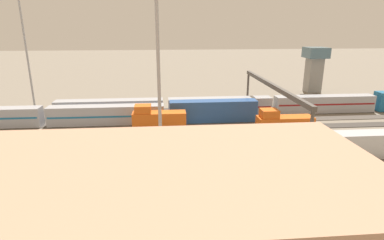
% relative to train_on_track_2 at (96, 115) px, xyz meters
% --- Properties ---
extents(ground_plane, '(400.00, 400.00, 0.00)m').
position_rel_train_on_track_2_xyz_m(ground_plane, '(-20.86, 5.00, -2.11)').
color(ground_plane, '#756B5B').
extents(track_bed_0, '(140.00, 2.80, 0.12)m').
position_rel_train_on_track_2_xyz_m(track_bed_0, '(-20.86, -10.00, -2.05)').
color(track_bed_0, '#3D3833').
rests_on(track_bed_0, ground_plane).
extents(track_bed_1, '(140.00, 2.80, 0.12)m').
position_rel_train_on_track_2_xyz_m(track_bed_1, '(-20.86, -5.00, -2.05)').
color(track_bed_1, '#4C443D').
rests_on(track_bed_1, ground_plane).
extents(track_bed_2, '(140.00, 2.80, 0.12)m').
position_rel_train_on_track_2_xyz_m(track_bed_2, '(-20.86, -0.00, -2.05)').
color(track_bed_2, '#4C443D').
rests_on(track_bed_2, ground_plane).
extents(track_bed_3, '(140.00, 2.80, 0.12)m').
position_rel_train_on_track_2_xyz_m(track_bed_3, '(-20.86, 5.00, -2.05)').
color(track_bed_3, '#3D3833').
rests_on(track_bed_3, ground_plane).
extents(track_bed_4, '(140.00, 2.80, 0.12)m').
position_rel_train_on_track_2_xyz_m(track_bed_4, '(-20.86, 10.00, -2.05)').
color(track_bed_4, '#4C443D').
rests_on(track_bed_4, ground_plane).
extents(track_bed_5, '(140.00, 2.80, 0.12)m').
position_rel_train_on_track_2_xyz_m(track_bed_5, '(-20.86, 15.00, -2.05)').
color(track_bed_5, '#4C443D').
rests_on(track_bed_5, ground_plane).
extents(track_bed_6, '(140.00, 2.80, 0.12)m').
position_rel_train_on_track_2_xyz_m(track_bed_6, '(-20.86, 20.00, -2.05)').
color(track_bed_6, '#3D3833').
rests_on(track_bed_6, ground_plane).
extents(train_on_track_2, '(66.40, 3.06, 4.40)m').
position_rel_train_on_track_2_xyz_m(train_on_track_2, '(0.00, 0.00, 0.00)').
color(train_on_track_2, '#285193').
rests_on(train_on_track_2, ground_plane).
extents(train_on_track_3, '(10.00, 3.00, 5.00)m').
position_rel_train_on_track_2_xyz_m(train_on_track_3, '(-12.56, 5.00, 0.05)').
color(train_on_track_3, '#D85914').
rests_on(train_on_track_3, ground_plane).
extents(train_on_track_1, '(90.60, 3.06, 4.40)m').
position_rel_train_on_track_2_xyz_m(train_on_track_1, '(-36.14, -5.00, -0.03)').
color(train_on_track_1, '#1E6B9E').
rests_on(train_on_track_1, ground_plane).
extents(train_on_track_6, '(114.80, 3.00, 4.40)m').
position_rel_train_on_track_2_xyz_m(train_on_track_6, '(-23.96, 20.00, -0.04)').
color(train_on_track_6, black).
rests_on(train_on_track_6, ground_plane).
extents(train_on_track_4, '(10.00, 3.00, 5.00)m').
position_rel_train_on_track_2_xyz_m(train_on_track_4, '(-35.08, 10.00, 0.05)').
color(train_on_track_4, '#D85914').
rests_on(train_on_track_4, ground_plane).
extents(light_mast_0, '(2.80, 0.70, 30.06)m').
position_rel_train_on_track_2_xyz_m(light_mast_0, '(17.10, -13.57, 16.77)').
color(light_mast_0, '#9EA0A5').
rests_on(light_mast_0, ground_plane).
extents(light_mast_1, '(2.80, 0.70, 26.06)m').
position_rel_train_on_track_2_xyz_m(light_mast_1, '(-13.31, 22.65, 14.60)').
color(light_mast_1, '#9EA0A5').
rests_on(light_mast_1, ground_plane).
extents(signal_gantry, '(0.70, 35.00, 8.80)m').
position_rel_train_on_track_2_xyz_m(signal_gantry, '(-34.28, 5.00, 5.54)').
color(signal_gantry, '#4C4742').
rests_on(signal_gantry, ground_plane).
extents(maintenance_shed, '(40.71, 16.24, 10.60)m').
position_rel_train_on_track_2_xyz_m(maintenance_shed, '(-8.31, 42.81, 3.19)').
color(maintenance_shed, tan).
rests_on(maintenance_shed, ground_plane).
extents(control_tower, '(6.00, 6.00, 13.16)m').
position_rel_train_on_track_2_xyz_m(control_tower, '(-57.98, -27.08, 5.60)').
color(control_tower, gray).
rests_on(control_tower, ground_plane).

